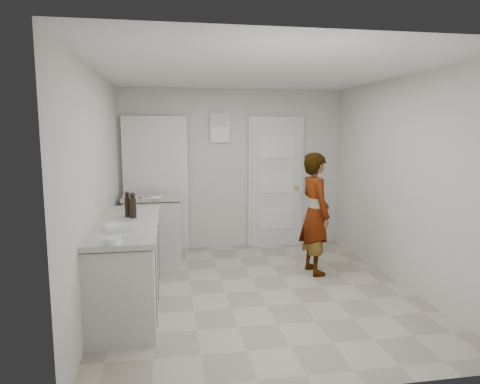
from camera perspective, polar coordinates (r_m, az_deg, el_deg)
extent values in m
plane|color=gray|center=(5.14, 2.46, -13.01)|extent=(4.00, 4.00, 0.00)
plane|color=beige|center=(6.79, -1.01, 3.03)|extent=(3.50, 0.00, 3.50)
plane|color=beige|center=(2.94, 10.81, -3.92)|extent=(3.50, 0.00, 3.50)
plane|color=beige|center=(4.78, -18.40, 0.45)|extent=(0.00, 4.00, 4.00)
plane|color=beige|center=(5.48, 20.76, 1.26)|extent=(0.00, 4.00, 4.00)
plane|color=silver|center=(4.84, 2.65, 15.78)|extent=(4.00, 4.00, 0.00)
cube|color=silver|center=(6.89, 4.85, 0.99)|extent=(0.80, 0.05, 2.00)
cube|color=silver|center=(6.92, 4.79, 1.26)|extent=(0.90, 0.04, 2.10)
sphere|color=#D4A851|center=(6.94, 7.59, 0.58)|extent=(0.07, 0.07, 0.07)
cube|color=white|center=(6.71, -2.69, 8.52)|extent=(0.30, 0.02, 0.45)
cube|color=black|center=(6.71, -11.15, 0.84)|extent=(0.90, 0.05, 2.04)
cube|color=silver|center=(6.68, -11.16, 0.90)|extent=(0.98, 0.02, 2.10)
cube|color=silver|center=(4.73, -14.67, -9.68)|extent=(0.60, 1.90, 0.86)
cube|color=black|center=(4.86, -14.50, -14.06)|extent=(0.56, 1.86, 0.08)
cube|color=#A6A398|center=(4.61, -14.88, -4.10)|extent=(0.64, 1.96, 0.05)
cube|color=silver|center=(6.40, -11.54, -4.88)|extent=(0.80, 0.55, 0.86)
cube|color=black|center=(6.50, -11.44, -8.23)|extent=(0.75, 0.54, 0.08)
cube|color=#A6A398|center=(6.32, -11.66, -0.73)|extent=(0.84, 0.61, 0.05)
imported|color=silver|center=(5.64, 9.99, -2.84)|extent=(0.44, 0.61, 1.58)
cube|color=olive|center=(5.31, -14.20, -1.31)|extent=(0.11, 0.07, 0.16)
cylinder|color=tan|center=(4.93, -14.52, -2.51)|extent=(0.05, 0.05, 0.08)
cylinder|color=black|center=(4.74, -14.07, -2.08)|extent=(0.07, 0.07, 0.22)
sphere|color=black|center=(4.72, -14.13, -0.42)|extent=(0.06, 0.06, 0.06)
cylinder|color=black|center=(4.82, -14.76, -1.89)|extent=(0.06, 0.06, 0.23)
sphere|color=black|center=(4.80, -14.82, -0.26)|extent=(0.05, 0.05, 0.05)
cube|color=silver|center=(4.22, -15.39, -4.54)|extent=(0.31, 0.22, 0.05)
cube|color=white|center=(4.22, -15.39, -4.63)|extent=(0.27, 0.19, 0.04)
cylinder|color=silver|center=(3.73, -16.61, -6.24)|extent=(0.14, 0.14, 0.05)
sphere|color=white|center=(3.72, -16.93, -6.29)|extent=(0.05, 0.05, 0.05)
sphere|color=white|center=(3.74, -16.28, -6.20)|extent=(0.05, 0.05, 0.05)
cube|color=white|center=(6.16, -11.56, -0.66)|extent=(0.30, 0.36, 0.01)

